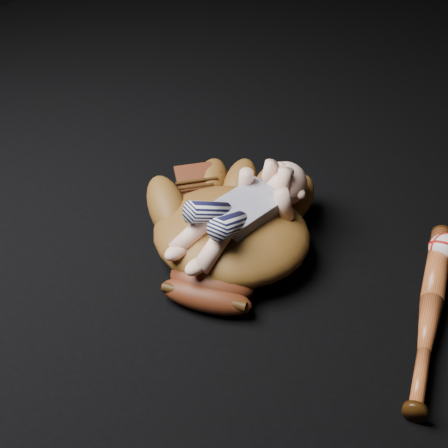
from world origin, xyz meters
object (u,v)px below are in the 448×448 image
object	(u,v)px
baseball_glove	(231,227)
baseball_bat	(430,311)
newborn_baby	(237,211)
baseball	(445,249)

from	to	relation	value
baseball_glove	baseball_bat	size ratio (longest dim) A/B	0.98
newborn_baby	baseball_bat	bearing A→B (deg)	19.18
baseball_glove	baseball	distance (m)	0.48
baseball_glove	newborn_baby	world-z (taller)	newborn_baby
baseball_glove	newborn_baby	size ratio (longest dim) A/B	1.31
newborn_baby	baseball	xyz separation A→B (m)	(0.40, 0.25, -0.10)
baseball_glove	baseball_bat	distance (m)	0.45
newborn_baby	baseball	size ratio (longest dim) A/B	5.50
baseball_bat	baseball	size ratio (longest dim) A/B	7.34
baseball_glove	baseball_bat	bearing A→B (deg)	-8.10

